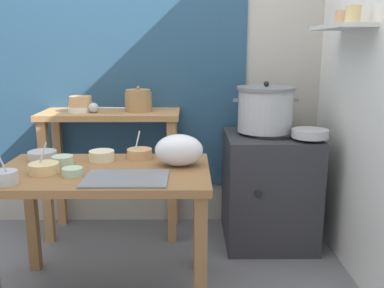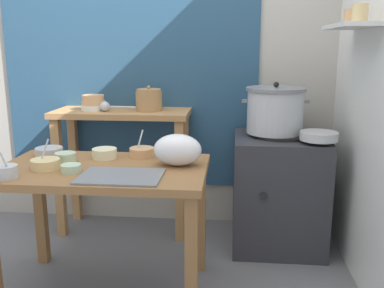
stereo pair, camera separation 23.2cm
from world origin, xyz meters
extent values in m
cube|color=#B2ADA3|center=(0.10, 1.10, 1.30)|extent=(4.40, 0.10, 2.60)
cube|color=navy|center=(-0.15, 1.04, 1.35)|extent=(1.90, 0.02, 2.10)
cube|color=white|center=(1.40, 0.20, 1.30)|extent=(0.10, 3.20, 2.60)
cube|color=silver|center=(1.25, 0.40, 1.45)|extent=(0.20, 0.56, 0.02)
cylinder|color=#E5C684|center=(1.25, 0.23, 1.51)|extent=(0.08, 0.08, 0.09)
cylinder|color=tan|center=(1.25, 0.39, 1.50)|extent=(0.08, 0.08, 0.08)
cube|color=olive|center=(-0.06, 0.01, 0.70)|extent=(1.10, 0.66, 0.04)
cube|color=olive|center=(0.44, -0.27, 0.34)|extent=(0.06, 0.06, 0.68)
cube|color=olive|center=(-0.56, 0.29, 0.34)|extent=(0.06, 0.06, 0.68)
cube|color=olive|center=(0.44, 0.29, 0.34)|extent=(0.06, 0.06, 0.68)
cube|color=#B27F4C|center=(-0.17, 0.83, 0.88)|extent=(0.96, 0.40, 0.04)
cube|color=#B27F4C|center=(-0.60, 0.68, 0.43)|extent=(0.06, 0.06, 0.86)
cube|color=#B27F4C|center=(0.26, 0.68, 0.43)|extent=(0.06, 0.06, 0.86)
cube|color=#B27F4C|center=(-0.60, 0.98, 0.43)|extent=(0.06, 0.06, 0.86)
cube|color=#B27F4C|center=(0.26, 0.98, 0.43)|extent=(0.06, 0.06, 0.86)
cube|color=#2D2D33|center=(0.94, 0.70, 0.38)|extent=(0.60, 0.60, 0.76)
cylinder|color=black|center=(0.94, 0.70, 0.77)|extent=(0.36, 0.36, 0.02)
cylinder|color=black|center=(0.82, 0.40, 0.45)|extent=(0.04, 0.02, 0.04)
cylinder|color=#B7BABF|center=(0.90, 0.72, 0.92)|extent=(0.36, 0.36, 0.28)
cylinder|color=slate|center=(0.90, 0.72, 1.07)|extent=(0.39, 0.39, 0.02)
sphere|color=black|center=(0.90, 0.72, 1.10)|extent=(0.04, 0.04, 0.04)
cube|color=slate|center=(0.69, 0.72, 0.99)|extent=(0.04, 0.02, 0.02)
cube|color=slate|center=(1.10, 0.72, 0.99)|extent=(0.04, 0.02, 0.02)
cylinder|color=#A37A4C|center=(0.03, 0.83, 0.97)|extent=(0.18, 0.18, 0.13)
cylinder|color=#A37A4C|center=(0.03, 0.83, 1.04)|extent=(0.17, 0.17, 0.02)
sphere|color=#A37A4C|center=(0.03, 0.83, 1.06)|extent=(0.02, 0.02, 0.02)
cylinder|color=silver|center=(-0.37, 0.82, 0.92)|extent=(0.17, 0.17, 0.04)
cylinder|color=tan|center=(-0.37, 0.82, 0.95)|extent=(0.16, 0.16, 0.03)
cylinder|color=tan|center=(-0.37, 0.82, 0.99)|extent=(0.15, 0.15, 0.04)
sphere|color=#B7BABF|center=(-0.27, 0.77, 0.94)|extent=(0.07, 0.07, 0.07)
cylinder|color=#B7BABF|center=(-0.14, 0.76, 0.94)|extent=(0.19, 0.03, 0.01)
cube|color=slate|center=(0.08, -0.16, 0.72)|extent=(0.40, 0.28, 0.01)
ellipsoid|color=white|center=(0.33, 0.08, 0.81)|extent=(0.26, 0.18, 0.17)
cylinder|color=#B7BABF|center=(1.15, 0.52, 0.81)|extent=(0.23, 0.23, 0.05)
cylinder|color=beige|center=(-0.10, 0.19, 0.75)|extent=(0.14, 0.14, 0.06)
cylinder|color=beige|center=(-0.10, 0.19, 0.77)|extent=(0.12, 0.12, 0.01)
cylinder|color=#E5C684|center=(-0.34, -0.05, 0.75)|extent=(0.15, 0.15, 0.05)
cylinder|color=beige|center=(-0.34, -0.05, 0.77)|extent=(0.13, 0.13, 0.01)
cylinder|color=#B7BABF|center=(-0.36, -0.04, 0.80)|extent=(0.06, 0.05, 0.15)
cylinder|color=#B7BABF|center=(-0.44, 0.22, 0.74)|extent=(0.16, 0.16, 0.05)
cylinder|color=#337238|center=(-0.44, 0.22, 0.76)|extent=(0.13, 0.13, 0.01)
cylinder|color=#B7D1AD|center=(-0.19, -0.10, 0.74)|extent=(0.10, 0.10, 0.04)
cylinder|color=#337238|center=(-0.19, -0.10, 0.75)|extent=(0.09, 0.09, 0.01)
cylinder|color=#B7D1AD|center=(-0.29, 0.08, 0.75)|extent=(0.11, 0.11, 0.05)
cylinder|color=#337238|center=(-0.29, 0.08, 0.77)|extent=(0.10, 0.10, 0.01)
cylinder|color=tan|center=(0.10, 0.25, 0.75)|extent=(0.14, 0.14, 0.05)
cylinder|color=#337238|center=(0.10, 0.25, 0.77)|extent=(0.12, 0.12, 0.01)
cylinder|color=#B7BABF|center=(0.08, 0.25, 0.80)|extent=(0.04, 0.09, 0.15)
cylinder|color=#B7BABF|center=(-0.46, -0.22, 0.75)|extent=(0.11, 0.11, 0.06)
cylinder|color=#337238|center=(-0.46, -0.22, 0.78)|extent=(0.09, 0.09, 0.01)
cylinder|color=#B7BABF|center=(-0.46, -0.24, 0.81)|extent=(0.06, 0.03, 0.17)
camera|label=1|loc=(0.38, -2.09, 1.34)|focal=39.66mm
camera|label=2|loc=(0.61, -2.08, 1.34)|focal=39.66mm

